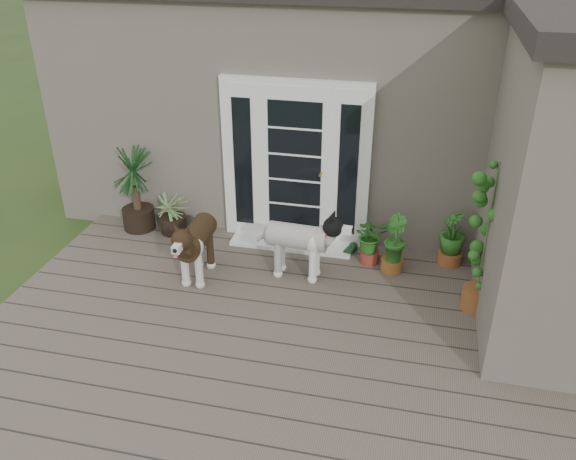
# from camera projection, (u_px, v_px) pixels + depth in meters

# --- Properties ---
(deck) EXTENTS (6.20, 4.60, 0.12)m
(deck) POSITION_uv_depth(u_px,v_px,m) (268.00, 346.00, 6.12)
(deck) COLOR #6B5B4C
(deck) RESTS_ON ground
(house_main) EXTENTS (7.40, 4.00, 3.10)m
(house_main) POSITION_uv_depth(u_px,v_px,m) (337.00, 94.00, 9.05)
(house_main) COLOR #665E54
(house_main) RESTS_ON ground
(door_unit) EXTENTS (1.90, 0.14, 2.15)m
(door_unit) POSITION_uv_depth(u_px,v_px,m) (295.00, 164.00, 7.50)
(door_unit) COLOR white
(door_unit) RESTS_ON deck
(door_step) EXTENTS (1.60, 0.40, 0.05)m
(door_step) POSITION_uv_depth(u_px,v_px,m) (292.00, 243.00, 7.83)
(door_step) COLOR white
(door_step) RESTS_ON deck
(brindle_dog) EXTENTS (0.44, 0.97, 0.80)m
(brindle_dog) POSITION_uv_depth(u_px,v_px,m) (197.00, 248.00, 6.98)
(brindle_dog) COLOR #3A2715
(brindle_dog) RESTS_ON deck
(white_dog) EXTENTS (0.96, 0.46, 0.79)m
(white_dog) POSITION_uv_depth(u_px,v_px,m) (298.00, 247.00, 7.00)
(white_dog) COLOR silver
(white_dog) RESTS_ON deck
(spider_plant) EXTENTS (0.74, 0.74, 0.63)m
(spider_plant) POSITION_uv_depth(u_px,v_px,m) (172.00, 211.00, 8.02)
(spider_plant) COLOR #8CAA69
(spider_plant) RESTS_ON deck
(yucca) EXTENTS (0.89, 0.89, 1.19)m
(yucca) POSITION_uv_depth(u_px,v_px,m) (135.00, 189.00, 7.99)
(yucca) COLOR black
(yucca) RESTS_ON deck
(herb_a) EXTENTS (0.54, 0.54, 0.53)m
(herb_a) POSITION_uv_depth(u_px,v_px,m) (370.00, 244.00, 7.34)
(herb_a) COLOR #1A5C1C
(herb_a) RESTS_ON deck
(herb_b) EXTENTS (0.45, 0.45, 0.52)m
(herb_b) POSITION_uv_depth(u_px,v_px,m) (393.00, 252.00, 7.17)
(herb_b) COLOR #2A5F1B
(herb_b) RESTS_ON deck
(herb_c) EXTENTS (0.39, 0.39, 0.59)m
(herb_c) POSITION_uv_depth(u_px,v_px,m) (452.00, 242.00, 7.30)
(herb_c) COLOR #1A5B1A
(herb_c) RESTS_ON deck
(sapling) EXTENTS (0.58, 0.58, 1.80)m
(sapling) POSITION_uv_depth(u_px,v_px,m) (488.00, 237.00, 6.18)
(sapling) COLOR #1C5518
(sapling) RESTS_ON deck
(clog_left) EXTENTS (0.17, 0.28, 0.08)m
(clog_left) POSITION_uv_depth(u_px,v_px,m) (289.00, 243.00, 7.80)
(clog_left) COLOR black
(clog_left) RESTS_ON deck
(clog_right) EXTENTS (0.21, 0.32, 0.09)m
(clog_right) POSITION_uv_depth(u_px,v_px,m) (350.00, 250.00, 7.65)
(clog_right) COLOR #15341C
(clog_right) RESTS_ON deck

